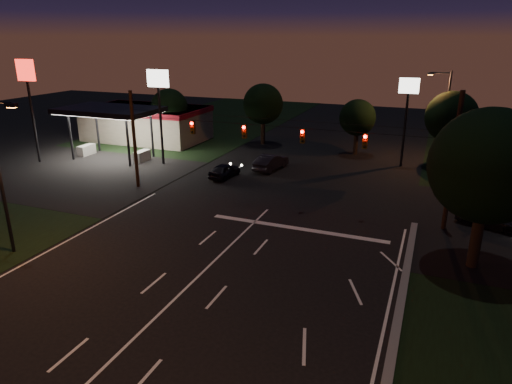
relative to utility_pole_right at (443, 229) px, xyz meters
The scene contains 20 objects.
ground 19.21m from the utility_pole_right, 128.66° to the right, with size 140.00×140.00×0.00m, color black.
cross_street_left 32.02m from the utility_pole_right, behind, with size 20.00×16.00×0.02m, color black.
stop_bar 9.66m from the utility_pole_right, 158.75° to the right, with size 12.00×0.50×0.01m, color silver.
utility_pole_right is the anchor object (origin of this frame).
utility_pole_left 24.00m from the utility_pole_right, behind, with size 0.28×0.28×8.00m, color black.
signal_span 13.20m from the utility_pole_right, behind, with size 24.00×0.40×1.56m.
gas_station 37.27m from the utility_pole_right, 155.56° to the left, with size 14.20×16.10×5.25m.
pole_sign_left_near 27.82m from the utility_pole_right, 164.93° to the left, with size 2.20×0.30×9.10m.
pole_sign_left_far 38.87m from the utility_pole_right, behind, with size 2.00×0.30×10.00m.
pole_sign_right 16.73m from the utility_pole_right, 104.93° to the left, with size 1.80×0.30×8.40m.
street_light_left 27.14m from the utility_pole_right, 150.78° to the right, with size 2.20×0.35×9.00m.
street_light_right_far 17.81m from the utility_pole_right, 92.57° to the left, with size 2.20×0.35×9.00m.
tree_right_near 7.61m from the utility_pole_right, 72.47° to the right, with size 6.00×6.00×8.76m.
tree_far_a 33.84m from the utility_pole_right, 153.24° to the left, with size 4.20×4.20×6.42m.
tree_far_b 28.04m from the utility_pole_right, 136.25° to the left, with size 4.60×4.60×6.98m.
tree_far_c 20.58m from the utility_pole_right, 116.39° to the left, with size 3.80×3.80×5.86m.
tree_far_d 16.84m from the utility_pole_right, 89.92° to the left, with size 4.80×4.80×7.30m.
car_oncoming_a 19.13m from the utility_pole_right, 164.22° to the left, with size 1.51×3.75×1.28m, color black.
car_oncoming_b 17.92m from the utility_pole_right, 149.41° to the left, with size 1.56×4.47×1.47m, color black.
car_cross 3.25m from the utility_pole_right, 27.05° to the left, with size 1.74×4.28×1.24m, color black.
Camera 1 is at (10.74, -15.28, 12.05)m, focal length 32.00 mm.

